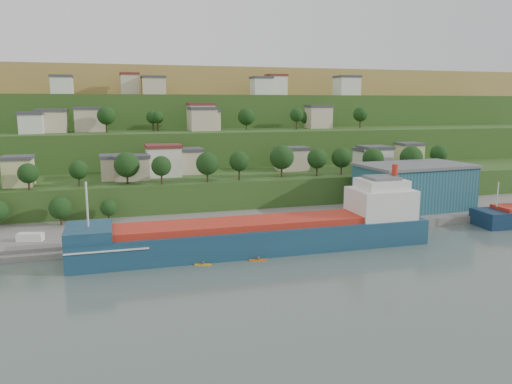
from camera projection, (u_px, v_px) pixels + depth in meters
name	position (u px, v px, depth m)	size (l,w,h in m)	color
ground	(294.00, 258.00, 103.45)	(500.00, 500.00, 0.00)	#45544E
quay	(327.00, 222.00, 135.43)	(220.00, 26.00, 4.00)	slate
pebble_beach	(23.00, 250.00, 109.05)	(40.00, 18.00, 2.40)	slate
hillside	(181.00, 164.00, 262.85)	(360.00, 211.38, 96.00)	#284719
cargo_ship_near	(268.00, 235.00, 109.12)	(77.95, 12.61, 20.04)	#14354D
warehouse	(414.00, 186.00, 142.07)	(32.33, 21.25, 12.80)	#1C4555
caravan	(30.00, 239.00, 109.06)	(5.40, 2.25, 2.52)	white
dinghy	(57.00, 243.00, 108.74)	(3.59, 1.34, 0.72)	silver
kayak_orange	(258.00, 259.00, 101.74)	(3.68, 1.25, 0.91)	orange
kayak_yellow	(203.00, 264.00, 98.93)	(3.30, 1.58, 0.82)	yellow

